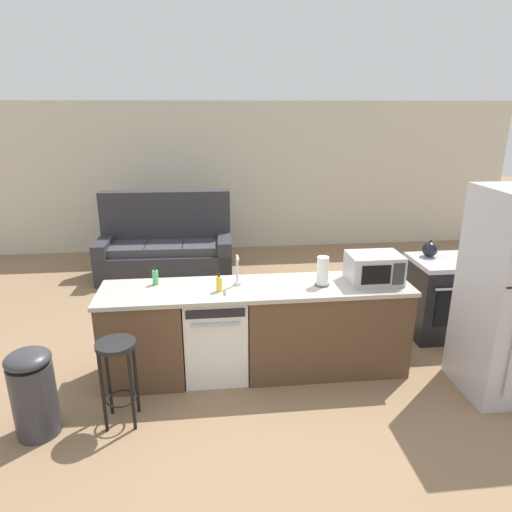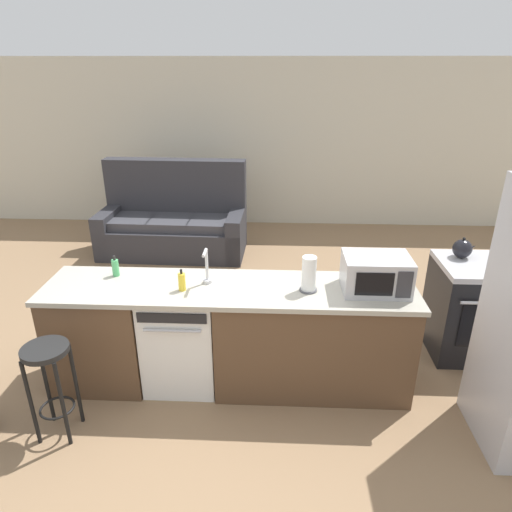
{
  "view_description": "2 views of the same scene",
  "coord_description": "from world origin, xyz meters",
  "px_view_note": "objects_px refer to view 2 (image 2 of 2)",
  "views": [
    {
      "loc": [
        -0.3,
        -3.96,
        2.52
      ],
      "look_at": [
        0.22,
        0.72,
        0.96
      ],
      "focal_mm": 32.0,
      "sensor_mm": 36.0,
      "label": 1
    },
    {
      "loc": [
        0.51,
        -3.18,
        2.53
      ],
      "look_at": [
        0.35,
        0.33,
        1.03
      ],
      "focal_mm": 32.0,
      "sensor_mm": 36.0,
      "label": 2
    }
  ],
  "objects_px": {
    "dishwasher": "(182,337)",
    "stove_range": "(476,308)",
    "soap_bottle": "(182,282)",
    "bar_stool": "(50,372)",
    "dish_soap_bottle": "(115,268)",
    "couch": "(175,224)",
    "paper_towel_roll": "(309,274)",
    "kettle": "(462,249)",
    "microwave": "(376,274)"
  },
  "relations": [
    {
      "from": "paper_towel_roll",
      "to": "dish_soap_bottle",
      "type": "bearing_deg",
      "value": 172.96
    },
    {
      "from": "bar_stool",
      "to": "couch",
      "type": "relative_size",
      "value": 0.37
    },
    {
      "from": "dishwasher",
      "to": "soap_bottle",
      "type": "bearing_deg",
      "value": -57.6
    },
    {
      "from": "kettle",
      "to": "bar_stool",
      "type": "distance_m",
      "value": 3.53
    },
    {
      "from": "couch",
      "to": "bar_stool",
      "type": "bearing_deg",
      "value": -91.82
    },
    {
      "from": "paper_towel_roll",
      "to": "soap_bottle",
      "type": "xyz_separation_m",
      "value": [
        -0.97,
        -0.04,
        -0.07
      ]
    },
    {
      "from": "dishwasher",
      "to": "couch",
      "type": "relative_size",
      "value": 0.41
    },
    {
      "from": "dish_soap_bottle",
      "to": "kettle",
      "type": "bearing_deg",
      "value": 9.85
    },
    {
      "from": "paper_towel_roll",
      "to": "couch",
      "type": "distance_m",
      "value": 3.46
    },
    {
      "from": "paper_towel_roll",
      "to": "bar_stool",
      "type": "height_order",
      "value": "paper_towel_roll"
    },
    {
      "from": "soap_bottle",
      "to": "couch",
      "type": "bearing_deg",
      "value": 103.79
    },
    {
      "from": "kettle",
      "to": "paper_towel_roll",
      "type": "bearing_deg",
      "value": -153.31
    },
    {
      "from": "dish_soap_bottle",
      "to": "kettle",
      "type": "height_order",
      "value": "kettle"
    },
    {
      "from": "dishwasher",
      "to": "bar_stool",
      "type": "bearing_deg",
      "value": -140.89
    },
    {
      "from": "soap_bottle",
      "to": "bar_stool",
      "type": "distance_m",
      "value": 1.11
    },
    {
      "from": "soap_bottle",
      "to": "kettle",
      "type": "bearing_deg",
      "value": 17.43
    },
    {
      "from": "dish_soap_bottle",
      "to": "couch",
      "type": "bearing_deg",
      "value": 92.83
    },
    {
      "from": "microwave",
      "to": "soap_bottle",
      "type": "xyz_separation_m",
      "value": [
        -1.48,
        -0.07,
        -0.07
      ]
    },
    {
      "from": "stove_range",
      "to": "paper_towel_roll",
      "type": "distance_m",
      "value": 1.78
    },
    {
      "from": "dish_soap_bottle",
      "to": "bar_stool",
      "type": "height_order",
      "value": "dish_soap_bottle"
    },
    {
      "from": "microwave",
      "to": "soap_bottle",
      "type": "bearing_deg",
      "value": -177.3
    },
    {
      "from": "stove_range",
      "to": "microwave",
      "type": "bearing_deg",
      "value": -152.81
    },
    {
      "from": "dishwasher",
      "to": "kettle",
      "type": "distance_m",
      "value": 2.59
    },
    {
      "from": "microwave",
      "to": "soap_bottle",
      "type": "height_order",
      "value": "microwave"
    },
    {
      "from": "soap_bottle",
      "to": "stove_range",
      "type": "bearing_deg",
      "value": 13.63
    },
    {
      "from": "dishwasher",
      "to": "kettle",
      "type": "height_order",
      "value": "kettle"
    },
    {
      "from": "dishwasher",
      "to": "kettle",
      "type": "bearing_deg",
      "value": 15.58
    },
    {
      "from": "couch",
      "to": "stove_range",
      "type": "bearing_deg",
      "value": -35.7
    },
    {
      "from": "microwave",
      "to": "dish_soap_bottle",
      "type": "xyz_separation_m",
      "value": [
        -2.08,
        0.16,
        -0.07
      ]
    },
    {
      "from": "microwave",
      "to": "couch",
      "type": "bearing_deg",
      "value": 127.28
    },
    {
      "from": "dishwasher",
      "to": "couch",
      "type": "height_order",
      "value": "couch"
    },
    {
      "from": "soap_bottle",
      "to": "dish_soap_bottle",
      "type": "bearing_deg",
      "value": 158.74
    },
    {
      "from": "kettle",
      "to": "stove_range",
      "type": "bearing_deg",
      "value": -38.19
    },
    {
      "from": "dish_soap_bottle",
      "to": "soap_bottle",
      "type": "bearing_deg",
      "value": -21.26
    },
    {
      "from": "soap_bottle",
      "to": "kettle",
      "type": "relative_size",
      "value": 0.86
    },
    {
      "from": "dishwasher",
      "to": "stove_range",
      "type": "bearing_deg",
      "value": 11.91
    },
    {
      "from": "dishwasher",
      "to": "kettle",
      "type": "relative_size",
      "value": 4.1
    },
    {
      "from": "kettle",
      "to": "couch",
      "type": "xyz_separation_m",
      "value": [
        -3.12,
        2.23,
        -0.59
      ]
    },
    {
      "from": "microwave",
      "to": "bar_stool",
      "type": "relative_size",
      "value": 0.68
    },
    {
      "from": "dish_soap_bottle",
      "to": "paper_towel_roll",
      "type": "bearing_deg",
      "value": -7.04
    },
    {
      "from": "dishwasher",
      "to": "dish_soap_bottle",
      "type": "height_order",
      "value": "dish_soap_bottle"
    },
    {
      "from": "microwave",
      "to": "kettle",
      "type": "distance_m",
      "value": 1.13
    },
    {
      "from": "kettle",
      "to": "couch",
      "type": "height_order",
      "value": "couch"
    },
    {
      "from": "stove_range",
      "to": "dishwasher",
      "type": "bearing_deg",
      "value": -168.09
    },
    {
      "from": "dish_soap_bottle",
      "to": "bar_stool",
      "type": "xyz_separation_m",
      "value": [
        -0.25,
        -0.81,
        -0.44
      ]
    },
    {
      "from": "kettle",
      "to": "bar_stool",
      "type": "bearing_deg",
      "value": -157.66
    },
    {
      "from": "couch",
      "to": "kettle",
      "type": "bearing_deg",
      "value": -35.57
    },
    {
      "from": "paper_towel_roll",
      "to": "stove_range",
      "type": "bearing_deg",
      "value": 20.18
    },
    {
      "from": "stove_range",
      "to": "kettle",
      "type": "xyz_separation_m",
      "value": [
        -0.17,
        0.13,
        0.53
      ]
    },
    {
      "from": "paper_towel_roll",
      "to": "dish_soap_bottle",
      "type": "relative_size",
      "value": 1.6
    }
  ]
}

